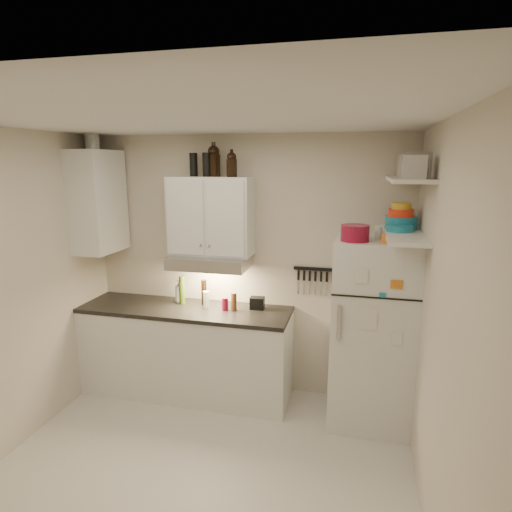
# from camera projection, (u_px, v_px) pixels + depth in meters

# --- Properties ---
(floor) EXTENTS (3.20, 3.00, 0.02)m
(floor) POSITION_uv_depth(u_px,v_px,m) (195.00, 484.00, 3.18)
(floor) COLOR silver
(floor) RESTS_ON ground
(ceiling) EXTENTS (3.20, 3.00, 0.02)m
(ceiling) POSITION_uv_depth(u_px,v_px,m) (182.00, 116.00, 2.62)
(ceiling) COLOR white
(ceiling) RESTS_ON ground
(back_wall) EXTENTS (3.20, 0.02, 2.60)m
(back_wall) POSITION_uv_depth(u_px,v_px,m) (246.00, 266.00, 4.33)
(back_wall) COLOR beige
(back_wall) RESTS_ON ground
(right_wall) EXTENTS (0.02, 3.00, 2.60)m
(right_wall) POSITION_uv_depth(u_px,v_px,m) (443.00, 340.00, 2.53)
(right_wall) COLOR beige
(right_wall) RESTS_ON ground
(base_cabinet) EXTENTS (2.10, 0.60, 0.88)m
(base_cabinet) POSITION_uv_depth(u_px,v_px,m) (187.00, 352.00, 4.35)
(base_cabinet) COLOR white
(base_cabinet) RESTS_ON floor
(countertop) EXTENTS (2.10, 0.62, 0.04)m
(countertop) POSITION_uv_depth(u_px,v_px,m) (185.00, 309.00, 4.25)
(countertop) COLOR black
(countertop) RESTS_ON base_cabinet
(upper_cabinet) EXTENTS (0.80, 0.33, 0.75)m
(upper_cabinet) POSITION_uv_depth(u_px,v_px,m) (211.00, 216.00, 4.12)
(upper_cabinet) COLOR white
(upper_cabinet) RESTS_ON back_wall
(side_cabinet) EXTENTS (0.33, 0.55, 1.00)m
(side_cabinet) POSITION_uv_depth(u_px,v_px,m) (98.00, 202.00, 4.23)
(side_cabinet) COLOR white
(side_cabinet) RESTS_ON left_wall
(range_hood) EXTENTS (0.76, 0.46, 0.12)m
(range_hood) POSITION_uv_depth(u_px,v_px,m) (210.00, 261.00, 4.15)
(range_hood) COLOR silver
(range_hood) RESTS_ON back_wall
(fridge) EXTENTS (0.70, 0.68, 1.70)m
(fridge) POSITION_uv_depth(u_px,v_px,m) (372.00, 332.00, 3.81)
(fridge) COLOR silver
(fridge) RESTS_ON floor
(shelf_hi) EXTENTS (0.30, 0.95, 0.03)m
(shelf_hi) POSITION_uv_depth(u_px,v_px,m) (408.00, 179.00, 3.35)
(shelf_hi) COLOR white
(shelf_hi) RESTS_ON right_wall
(shelf_lo) EXTENTS (0.30, 0.95, 0.03)m
(shelf_lo) POSITION_uv_depth(u_px,v_px,m) (404.00, 235.00, 3.44)
(shelf_lo) COLOR white
(shelf_lo) RESTS_ON right_wall
(knife_strip) EXTENTS (0.42, 0.02, 0.03)m
(knife_strip) POSITION_uv_depth(u_px,v_px,m) (315.00, 269.00, 4.14)
(knife_strip) COLOR black
(knife_strip) RESTS_ON back_wall
(dutch_oven) EXTENTS (0.31, 0.31, 0.13)m
(dutch_oven) POSITION_uv_depth(u_px,v_px,m) (355.00, 233.00, 3.49)
(dutch_oven) COLOR maroon
(dutch_oven) RESTS_ON fridge
(book_stack) EXTENTS (0.25, 0.27, 0.07)m
(book_stack) POSITION_uv_depth(u_px,v_px,m) (397.00, 238.00, 3.42)
(book_stack) COLOR orange
(book_stack) RESTS_ON fridge
(spice_jar) EXTENTS (0.07, 0.07, 0.10)m
(spice_jar) POSITION_uv_depth(u_px,v_px,m) (378.00, 232.00, 3.61)
(spice_jar) COLOR silver
(spice_jar) RESTS_ON fridge
(stock_pot) EXTENTS (0.29, 0.29, 0.18)m
(stock_pot) POSITION_uv_depth(u_px,v_px,m) (412.00, 166.00, 3.55)
(stock_pot) COLOR silver
(stock_pot) RESTS_ON shelf_hi
(tin_a) EXTENTS (0.21, 0.19, 0.19)m
(tin_a) POSITION_uv_depth(u_px,v_px,m) (419.00, 165.00, 3.29)
(tin_a) COLOR #AAAAAD
(tin_a) RESTS_ON shelf_hi
(tin_b) EXTENTS (0.19, 0.19, 0.17)m
(tin_b) POSITION_uv_depth(u_px,v_px,m) (416.00, 167.00, 3.01)
(tin_b) COLOR #AAAAAD
(tin_b) RESTS_ON shelf_hi
(bowl_teal) EXTENTS (0.27, 0.27, 0.11)m
(bowl_teal) POSITION_uv_depth(u_px,v_px,m) (401.00, 222.00, 3.66)
(bowl_teal) COLOR teal
(bowl_teal) RESTS_ON shelf_lo
(bowl_orange) EXTENTS (0.21, 0.21, 0.06)m
(bowl_orange) POSITION_uv_depth(u_px,v_px,m) (401.00, 213.00, 3.61)
(bowl_orange) COLOR red
(bowl_orange) RESTS_ON bowl_teal
(bowl_yellow) EXTENTS (0.17, 0.17, 0.05)m
(bowl_yellow) POSITION_uv_depth(u_px,v_px,m) (401.00, 206.00, 3.60)
(bowl_yellow) COLOR gold
(bowl_yellow) RESTS_ON bowl_orange
(plates) EXTENTS (0.26, 0.26, 0.05)m
(plates) POSITION_uv_depth(u_px,v_px,m) (400.00, 228.00, 3.51)
(plates) COLOR teal
(plates) RESTS_ON shelf_lo
(growler_a) EXTENTS (0.16, 0.16, 0.29)m
(growler_a) POSITION_uv_depth(u_px,v_px,m) (214.00, 161.00, 4.03)
(growler_a) COLOR black
(growler_a) RESTS_ON upper_cabinet
(growler_b) EXTENTS (0.12, 0.12, 0.23)m
(growler_b) POSITION_uv_depth(u_px,v_px,m) (232.00, 164.00, 3.89)
(growler_b) COLOR black
(growler_b) RESTS_ON upper_cabinet
(thermos_a) EXTENTS (0.10, 0.10, 0.22)m
(thermos_a) POSITION_uv_depth(u_px,v_px,m) (207.00, 165.00, 4.00)
(thermos_a) COLOR black
(thermos_a) RESTS_ON upper_cabinet
(thermos_b) EXTENTS (0.08, 0.08, 0.22)m
(thermos_b) POSITION_uv_depth(u_px,v_px,m) (194.00, 165.00, 4.09)
(thermos_b) COLOR black
(thermos_b) RESTS_ON upper_cabinet
(side_jar) EXTENTS (0.17, 0.17, 0.18)m
(side_jar) POSITION_uv_depth(u_px,v_px,m) (92.00, 141.00, 4.13)
(side_jar) COLOR silver
(side_jar) RESTS_ON side_cabinet
(soap_bottle) EXTENTS (0.12, 0.12, 0.27)m
(soap_bottle) POSITION_uv_depth(u_px,v_px,m) (179.00, 290.00, 4.37)
(soap_bottle) COLOR white
(soap_bottle) RESTS_ON countertop
(pepper_mill) EXTENTS (0.07, 0.07, 0.18)m
(pepper_mill) POSITION_uv_depth(u_px,v_px,m) (234.00, 302.00, 4.14)
(pepper_mill) COLOR brown
(pepper_mill) RESTS_ON countertop
(oil_bottle) EXTENTS (0.06, 0.06, 0.29)m
(oil_bottle) POSITION_uv_depth(u_px,v_px,m) (182.00, 290.00, 4.33)
(oil_bottle) COLOR #4C691A
(oil_bottle) RESTS_ON countertop
(vinegar_bottle) EXTENTS (0.06, 0.06, 0.26)m
(vinegar_bottle) POSITION_uv_depth(u_px,v_px,m) (204.00, 292.00, 4.31)
(vinegar_bottle) COLOR black
(vinegar_bottle) RESTS_ON countertop
(clear_bottle) EXTENTS (0.07, 0.07, 0.17)m
(clear_bottle) POSITION_uv_depth(u_px,v_px,m) (206.00, 300.00, 4.22)
(clear_bottle) COLOR silver
(clear_bottle) RESTS_ON countertop
(red_jar) EXTENTS (0.08, 0.08, 0.13)m
(red_jar) POSITION_uv_depth(u_px,v_px,m) (225.00, 304.00, 4.16)
(red_jar) COLOR maroon
(red_jar) RESTS_ON countertop
(caddy) EXTENTS (0.14, 0.11, 0.12)m
(caddy) POSITION_uv_depth(u_px,v_px,m) (257.00, 303.00, 4.20)
(caddy) COLOR black
(caddy) RESTS_ON countertop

